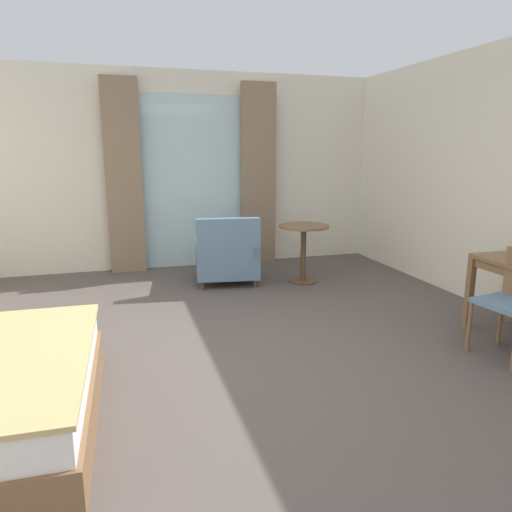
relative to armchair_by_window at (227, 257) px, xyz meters
The scene contains 7 objects.
ground 2.47m from the armchair_by_window, 103.15° to the right, with size 6.73×7.60×0.10m, color #564C47.
wall_back 1.66m from the armchair_by_window, 115.56° to the left, with size 6.33×0.12×2.77m, color silver.
balcony_glass_door 1.42m from the armchair_by_window, 102.28° to the left, with size 1.48×0.02×2.44m, color silver.
curtain_panel_left 1.83m from the armchair_by_window, 140.57° to the left, with size 0.49×0.10×2.63m, color #897056.
curtain_panel_right 1.56m from the armchair_by_window, 53.64° to the left, with size 0.51×0.10×2.63m, color #897056.
armchair_by_window is the anchor object (origin of this frame).
round_cafe_table 1.01m from the armchair_by_window, 15.02° to the right, with size 0.64×0.64×0.75m.
Camera 1 is at (-0.78, -3.35, 1.68)m, focal length 32.96 mm.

